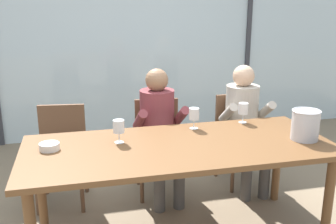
{
  "coord_description": "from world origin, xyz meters",
  "views": [
    {
      "loc": [
        -0.71,
        -2.57,
        1.78
      ],
      "look_at": [
        0.0,
        0.35,
        0.92
      ],
      "focal_mm": 41.52,
      "sensor_mm": 36.0,
      "label": 1
    }
  ],
  "objects": [
    {
      "name": "chair_center",
      "position": [
        0.87,
        0.89,
        0.51
      ],
      "size": [
        0.46,
        0.46,
        0.88
      ],
      "rotation": [
        0.0,
        0.0,
        0.06
      ],
      "color": "brown",
      "rests_on": "ground"
    },
    {
      "name": "window_glass_panel",
      "position": [
        0.0,
        2.53,
        1.3
      ],
      "size": [
        7.46,
        0.03,
        2.6
      ],
      "primitive_type": "cube",
      "color": "silver",
      "rests_on": "ground"
    },
    {
      "name": "wine_glass_near_bucket",
      "position": [
        0.21,
        0.33,
        0.89
      ],
      "size": [
        0.08,
        0.08,
        0.17
      ],
      "color": "silver",
      "rests_on": "dining_table"
    },
    {
      "name": "person_maroon_top",
      "position": [
        0.01,
        0.75,
        0.68
      ],
      "size": [
        0.48,
        0.62,
        1.2
      ],
      "rotation": [
        0.0,
        0.0,
        0.05
      ],
      "color": "brown",
      "rests_on": "ground"
    },
    {
      "name": "wine_glass_center_pour",
      "position": [
        0.67,
        0.39,
        0.89
      ],
      "size": [
        0.08,
        0.08,
        0.17
      ],
      "color": "silver",
      "rests_on": "dining_table"
    },
    {
      "name": "chair_near_curtain",
      "position": [
        -0.87,
        0.86,
        0.51
      ],
      "size": [
        0.49,
        0.49,
        0.88
      ],
      "rotation": [
        0.0,
        0.0,
        -0.13
      ],
      "color": "brown",
      "rests_on": "ground"
    },
    {
      "name": "person_beige_jumper",
      "position": [
        0.86,
        0.75,
        0.68
      ],
      "size": [
        0.47,
        0.62,
        1.2
      ],
      "rotation": [
        0.0,
        0.0,
        -0.03
      ],
      "color": "#B7AD9E",
      "rests_on": "ground"
    },
    {
      "name": "chair_left_of_center",
      "position": [
        0.03,
        0.87,
        0.51
      ],
      "size": [
        0.47,
        0.47,
        0.88
      ],
      "rotation": [
        0.0,
        0.0,
        -0.08
      ],
      "color": "brown",
      "rests_on": "ground"
    },
    {
      "name": "window_mullion_right",
      "position": [
        1.68,
        2.51,
        1.3
      ],
      "size": [
        0.06,
        0.06,
        2.6
      ],
      "primitive_type": "cube",
      "color": "#38383D",
      "rests_on": "ground"
    },
    {
      "name": "hillside_vineyard",
      "position": [
        0.0,
        5.61,
        0.8
      ],
      "size": [
        13.46,
        2.4,
        1.61
      ],
      "primitive_type": "cube",
      "color": "#568942",
      "rests_on": "ground"
    },
    {
      "name": "dining_table",
      "position": [
        0.0,
        0.0,
        0.7
      ],
      "size": [
        2.26,
        0.95,
        0.77
      ],
      "color": "brown",
      "rests_on": "ground"
    },
    {
      "name": "ice_bucket_primary",
      "position": [
        0.95,
        -0.12,
        0.89
      ],
      "size": [
        0.21,
        0.21,
        0.23
      ],
      "color": "#B7B7BC",
      "rests_on": "dining_table"
    },
    {
      "name": "wine_glass_by_left_taster",
      "position": [
        -0.42,
        0.14,
        0.89
      ],
      "size": [
        0.08,
        0.08,
        0.17
      ],
      "color": "silver",
      "rests_on": "dining_table"
    },
    {
      "name": "ground",
      "position": [
        0.0,
        1.0,
        0.0
      ],
      "size": [
        14.0,
        14.0,
        0.0
      ],
      "primitive_type": "plane",
      "color": "#847056"
    },
    {
      "name": "tasting_bowl",
      "position": [
        -0.92,
        0.11,
        0.8
      ],
      "size": [
        0.14,
        0.14,
        0.05
      ],
      "primitive_type": "cylinder",
      "color": "silver",
      "rests_on": "dining_table"
    }
  ]
}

